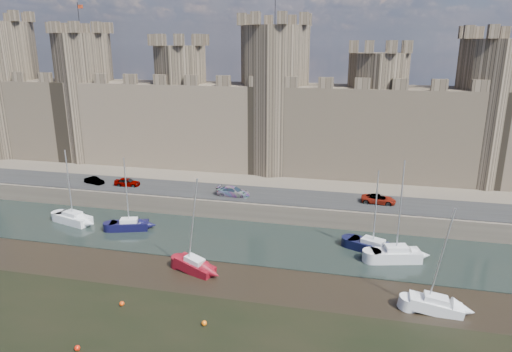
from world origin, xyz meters
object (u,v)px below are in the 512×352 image
at_px(car_0, 127,182).
at_px(sailboat_0, 73,218).
at_px(sailboat_1, 129,225).
at_px(sailboat_4, 195,265).
at_px(sailboat_3, 373,246).
at_px(car_3, 379,199).
at_px(sailboat_5, 435,304).
at_px(car_2, 233,192).
at_px(sailboat_2, 396,254).
at_px(car_1, 94,181).

relative_size(car_0, sailboat_0, 0.38).
bearing_deg(sailboat_1, sailboat_4, -53.12).
xyz_separation_m(car_0, sailboat_3, (35.39, -9.15, -2.39)).
relative_size(sailboat_1, sailboat_3, 0.98).
height_order(car_3, sailboat_0, sailboat_0).
height_order(sailboat_4, sailboat_5, sailboat_4).
relative_size(sailboat_0, sailboat_1, 1.05).
height_order(car_3, sailboat_1, sailboat_1).
relative_size(car_3, sailboat_3, 0.47).
bearing_deg(car_3, car_2, 97.99).
xyz_separation_m(car_0, sailboat_1, (5.31, -9.68, -2.38)).
relative_size(car_3, sailboat_5, 0.45).
xyz_separation_m(car_3, sailboat_5, (4.56, -20.88, -2.40)).
bearing_deg(sailboat_4, sailboat_2, 39.21).
distance_m(sailboat_0, sailboat_2, 40.87).
relative_size(sailboat_0, sailboat_5, 1.00).
distance_m(car_3, sailboat_2, 11.95).
bearing_deg(sailboat_3, car_0, -170.85).
bearing_deg(car_3, sailboat_0, 108.05).
bearing_deg(car_1, sailboat_5, -97.32).
bearing_deg(car_3, sailboat_5, -163.87).
xyz_separation_m(car_3, sailboat_2, (1.72, -11.61, -2.24)).
height_order(car_3, sailboat_4, sailboat_4).
height_order(car_2, sailboat_2, sailboat_2).
bearing_deg(sailboat_0, sailboat_2, 13.63).
distance_m(car_1, sailboat_2, 44.56).
distance_m(car_0, car_3, 36.09).
bearing_deg(sailboat_3, sailboat_0, -156.13).
bearing_deg(car_1, sailboat_1, -115.48).
bearing_deg(sailboat_5, car_2, 142.67).
height_order(car_1, sailboat_3, sailboat_3).
xyz_separation_m(car_0, sailboat_5, (40.65, -20.24, -2.43)).
bearing_deg(sailboat_4, sailboat_5, 14.82).
bearing_deg(sailboat_2, car_0, 149.17).
distance_m(sailboat_4, sailboat_5, 23.45).
bearing_deg(sailboat_1, car_0, 100.98).
xyz_separation_m(sailboat_1, sailboat_3, (30.08, 0.52, -0.01)).
bearing_deg(car_2, sailboat_4, -175.65).
height_order(car_1, sailboat_2, sailboat_2).
height_order(sailboat_3, sailboat_5, sailboat_5).
relative_size(car_3, sailboat_0, 0.45).
height_order(car_0, sailboat_0, sailboat_0).
bearing_deg(sailboat_5, sailboat_2, 108.65).
bearing_deg(car_2, sailboat_0, 115.38).
bearing_deg(sailboat_1, sailboat_3, -16.78).
height_order(car_2, car_3, car_2).
bearing_deg(sailboat_5, sailboat_0, 167.51).
relative_size(sailboat_3, sailboat_5, 0.97).
bearing_deg(car_1, sailboat_4, -112.24).
distance_m(car_1, sailboat_4, 29.05).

